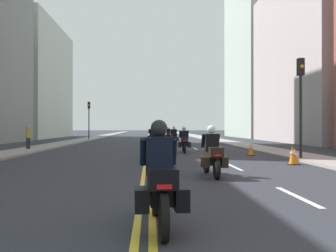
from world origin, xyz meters
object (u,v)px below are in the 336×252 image
(motorcycle_2, at_px, (159,147))
(traffic_light_near, at_px, (301,90))
(motorcycle_3, at_px, (184,142))
(traffic_cone_0, at_px, (251,149))
(traffic_light_far, at_px, (89,114))
(motorcycle_6, at_px, (151,136))
(motorcycle_4, at_px, (154,139))
(traffic_cone_1, at_px, (295,156))
(motorcycle_1, at_px, (212,155))
(traffic_cone_2, at_px, (292,155))
(motorcycle_0, at_px, (160,184))
(motorcycle_5, at_px, (174,137))
(pedestrian_0, at_px, (28,137))
(motorcycle_7, at_px, (168,135))

(motorcycle_2, height_order, traffic_light_near, traffic_light_near)
(motorcycle_3, height_order, traffic_cone_0, motorcycle_3)
(traffic_light_near, height_order, traffic_light_far, traffic_light_near)
(motorcycle_6, distance_m, traffic_cone_0, 19.07)
(motorcycle_2, bearing_deg, motorcycle_6, 88.97)
(motorcycle_4, bearing_deg, traffic_cone_1, -66.52)
(motorcycle_1, height_order, traffic_cone_1, motorcycle_1)
(traffic_cone_0, height_order, traffic_cone_2, traffic_cone_2)
(motorcycle_1, relative_size, traffic_light_near, 0.46)
(motorcycle_0, xyz_separation_m, motorcycle_5, (2.04, 27.21, -0.02))
(motorcycle_4, distance_m, pedestrian_0, 8.94)
(traffic_cone_0, relative_size, pedestrian_0, 0.42)
(motorcycle_3, bearing_deg, pedestrian_0, 168.42)
(pedestrian_0, bearing_deg, motorcycle_4, -98.50)
(motorcycle_0, bearing_deg, motorcycle_7, 83.57)
(motorcycle_0, bearing_deg, traffic_cone_0, 65.82)
(traffic_cone_1, bearing_deg, motorcycle_1, -139.45)
(motorcycle_5, distance_m, traffic_cone_1, 18.44)
(motorcycle_1, relative_size, traffic_cone_1, 3.16)
(traffic_cone_2, bearing_deg, motorcycle_4, 113.04)
(motorcycle_3, distance_m, traffic_light_near, 7.74)
(motorcycle_2, distance_m, traffic_light_far, 28.27)
(motorcycle_5, xyz_separation_m, traffic_cone_0, (3.31, -13.17, -0.31))
(motorcycle_5, distance_m, traffic_light_far, 14.33)
(motorcycle_2, relative_size, traffic_cone_2, 2.93)
(motorcycle_1, xyz_separation_m, motorcycle_7, (0.26, 31.96, -0.00))
(motorcycle_0, height_order, traffic_light_near, traffic_light_near)
(motorcycle_1, xyz_separation_m, motorcycle_3, (0.14, 10.69, -0.01))
(motorcycle_2, distance_m, motorcycle_5, 16.65)
(traffic_cone_1, distance_m, pedestrian_0, 17.04)
(traffic_light_near, bearing_deg, pedestrian_0, 152.34)
(motorcycle_0, bearing_deg, pedestrian_0, 110.02)
(traffic_cone_0, bearing_deg, traffic_light_near, -63.38)
(motorcycle_0, distance_m, motorcycle_4, 22.13)
(traffic_cone_0, bearing_deg, traffic_cone_2, -85.96)
(motorcycle_6, bearing_deg, traffic_cone_0, -74.40)
(motorcycle_3, height_order, motorcycle_5, motorcycle_5)
(motorcycle_4, height_order, traffic_cone_2, motorcycle_4)
(motorcycle_6, height_order, traffic_cone_2, motorcycle_6)
(motorcycle_0, distance_m, motorcycle_3, 16.52)
(motorcycle_0, xyz_separation_m, traffic_light_near, (6.86, 11.04, 2.59))
(motorcycle_6, relative_size, motorcycle_7, 1.03)
(motorcycle_0, xyz_separation_m, motorcycle_6, (0.02, 32.35, -0.01))
(motorcycle_2, relative_size, motorcycle_7, 1.04)
(motorcycle_2, height_order, pedestrian_0, pedestrian_0)
(motorcycle_6, bearing_deg, pedestrian_0, -121.96)
(motorcycle_0, distance_m, traffic_light_near, 13.25)
(motorcycle_4, bearing_deg, traffic_cone_0, -57.41)
(motorcycle_3, xyz_separation_m, traffic_cone_0, (3.42, -2.36, -0.29))
(traffic_cone_2, distance_m, traffic_light_far, 31.58)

